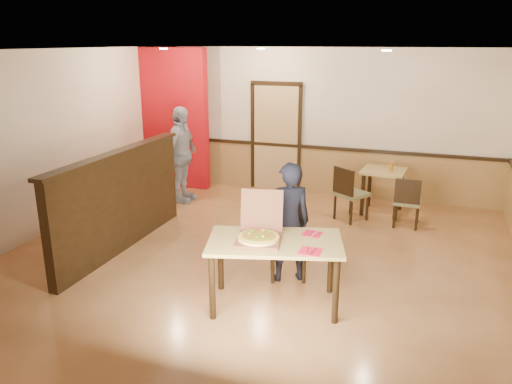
# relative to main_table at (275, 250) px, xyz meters

# --- Properties ---
(floor) EXTENTS (7.00, 7.00, 0.00)m
(floor) POSITION_rel_main_table_xyz_m (-0.57, 1.05, -0.68)
(floor) COLOR tan
(floor) RESTS_ON ground
(ceiling) EXTENTS (7.00, 7.00, 0.00)m
(ceiling) POSITION_rel_main_table_xyz_m (-0.57, 1.05, 2.12)
(ceiling) COLOR black
(ceiling) RESTS_ON wall_back
(wall_back) EXTENTS (7.00, 0.00, 7.00)m
(wall_back) POSITION_rel_main_table_xyz_m (-0.57, 4.55, 0.72)
(wall_back) COLOR #FDEBC6
(wall_back) RESTS_ON floor
(wall_left) EXTENTS (0.00, 7.00, 7.00)m
(wall_left) POSITION_rel_main_table_xyz_m (-4.07, 1.05, 0.72)
(wall_left) COLOR #FDEBC6
(wall_left) RESTS_ON floor
(wainscot_back) EXTENTS (7.00, 0.04, 0.90)m
(wainscot_back) POSITION_rel_main_table_xyz_m (-0.57, 4.52, -0.23)
(wainscot_back) COLOR olive
(wainscot_back) RESTS_ON floor
(chair_rail_back) EXTENTS (7.00, 0.06, 0.06)m
(chair_rail_back) POSITION_rel_main_table_xyz_m (-0.57, 4.50, 0.24)
(chair_rail_back) COLOR black
(chair_rail_back) RESTS_ON wall_back
(back_door) EXTENTS (0.90, 0.06, 2.10)m
(back_door) POSITION_rel_main_table_xyz_m (-1.37, 4.51, 0.37)
(back_door) COLOR tan
(back_door) RESTS_ON wall_back
(booth_partition) EXTENTS (0.20, 3.10, 1.44)m
(booth_partition) POSITION_rel_main_table_xyz_m (-2.57, 0.85, 0.05)
(booth_partition) COLOR black
(booth_partition) RESTS_ON floor
(red_accent_panel) EXTENTS (1.60, 0.20, 2.78)m
(red_accent_panel) POSITION_rel_main_table_xyz_m (-3.47, 4.05, 0.72)
(red_accent_panel) COLOR #A90C13
(red_accent_panel) RESTS_ON floor
(spot_a) EXTENTS (0.14, 0.14, 0.02)m
(spot_a) POSITION_rel_main_table_xyz_m (-2.87, 2.85, 2.10)
(spot_a) COLOR beige
(spot_a) RESTS_ON ceiling
(spot_b) EXTENTS (0.14, 0.14, 0.02)m
(spot_b) POSITION_rel_main_table_xyz_m (-1.37, 3.55, 2.10)
(spot_b) COLOR beige
(spot_b) RESTS_ON ceiling
(spot_c) EXTENTS (0.14, 0.14, 0.02)m
(spot_c) POSITION_rel_main_table_xyz_m (0.83, 2.55, 2.10)
(spot_c) COLOR beige
(spot_c) RESTS_ON ceiling
(main_table) EXTENTS (1.65, 1.21, 0.79)m
(main_table) POSITION_rel_main_table_xyz_m (0.00, 0.00, 0.00)
(main_table) COLOR tan
(main_table) RESTS_ON floor
(diner_chair) EXTENTS (0.60, 0.60, 0.95)m
(diner_chair) POSITION_rel_main_table_xyz_m (-0.08, 0.82, -0.16)
(diner_chair) COLOR olive
(diner_chair) RESTS_ON floor
(side_chair_left) EXTENTS (0.64, 0.64, 0.93)m
(side_chair_left) POSITION_rel_main_table_xyz_m (0.34, 3.09, -0.18)
(side_chair_left) COLOR olive
(side_chair_left) RESTS_ON floor
(side_chair_right) EXTENTS (0.42, 0.42, 0.84)m
(side_chair_right) POSITION_rel_main_table_xyz_m (1.28, 3.08, -0.22)
(side_chair_right) COLOR olive
(side_chair_right) RESTS_ON floor
(side_table) EXTENTS (0.78, 0.78, 0.77)m
(side_table) POSITION_rel_main_table_xyz_m (0.83, 3.70, -0.09)
(side_table) COLOR tan
(side_table) RESTS_ON floor
(diner) EXTENTS (0.67, 0.59, 1.53)m
(diner) POSITION_rel_main_table_xyz_m (-0.03, 0.67, 0.08)
(diner) COLOR black
(diner) RESTS_ON floor
(passerby) EXTENTS (0.45, 1.05, 1.78)m
(passerby) POSITION_rel_main_table_xyz_m (-2.78, 3.13, 0.21)
(passerby) COLOR #95979E
(passerby) RESTS_ON floor
(pizza_box) EXTENTS (0.58, 0.65, 0.51)m
(pizza_box) POSITION_rel_main_table_xyz_m (-0.17, -0.04, 0.18)
(pizza_box) COLOR brown
(pizza_box) RESTS_ON main_table
(pizza) EXTENTS (0.60, 0.60, 0.03)m
(pizza) POSITION_rel_main_table_xyz_m (-0.16, -0.10, 0.16)
(pizza) COLOR #F7C95A
(pizza) RESTS_ON pizza_box
(napkin_near) EXTENTS (0.23, 0.23, 0.01)m
(napkin_near) POSITION_rel_main_table_xyz_m (0.44, -0.17, 0.11)
(napkin_near) COLOR red
(napkin_near) RESTS_ON main_table
(napkin_far) EXTENTS (0.22, 0.22, 0.01)m
(napkin_far) POSITION_rel_main_table_xyz_m (0.35, 0.32, 0.11)
(napkin_far) COLOR red
(napkin_far) RESTS_ON main_table
(condiment) EXTENTS (0.06, 0.06, 0.15)m
(condiment) POSITION_rel_main_table_xyz_m (0.95, 3.67, 0.17)
(condiment) COLOR #91641A
(condiment) RESTS_ON side_table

